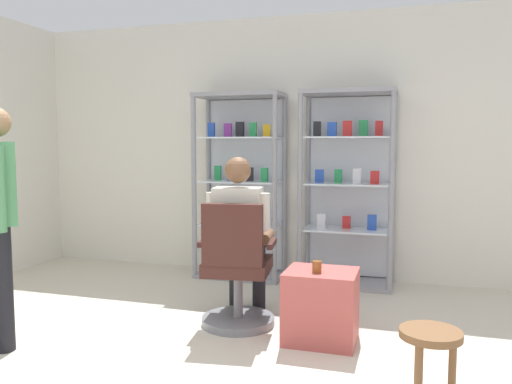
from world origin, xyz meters
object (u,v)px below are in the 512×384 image
at_px(seated_shopkeeper, 241,231).
at_px(tea_glass, 317,267).
at_px(storage_crate, 321,306).
at_px(display_cabinet_left, 242,184).
at_px(wooden_stool, 430,346).
at_px(display_cabinet_right, 348,187).
at_px(office_chair, 237,276).

height_order(seated_shopkeeper, tea_glass, seated_shopkeeper).
bearing_deg(storage_crate, display_cabinet_left, 125.15).
bearing_deg(wooden_stool, storage_crate, 132.35).
relative_size(display_cabinet_right, wooden_stool, 4.44).
xyz_separation_m(office_chair, wooden_stool, (1.36, -0.86, -0.05)).
bearing_deg(seated_shopkeeper, display_cabinet_right, 63.08).
bearing_deg(display_cabinet_right, storage_crate, -89.67).
bearing_deg(storage_crate, wooden_stool, -47.65).
height_order(office_chair, storage_crate, office_chair).
height_order(seated_shopkeeper, storage_crate, seated_shopkeeper).
xyz_separation_m(display_cabinet_left, storage_crate, (1.11, -1.58, -0.71)).
relative_size(display_cabinet_left, display_cabinet_right, 1.00).
xyz_separation_m(display_cabinet_left, seated_shopkeeper, (0.43, -1.32, -0.25)).
bearing_deg(tea_glass, display_cabinet_right, 89.55).
bearing_deg(tea_glass, wooden_stool, -44.56).
distance_m(display_cabinet_left, wooden_stool, 3.03).
xyz_separation_m(seated_shopkeeper, storage_crate, (0.68, -0.26, -0.46)).
xyz_separation_m(office_chair, tea_glass, (0.64, -0.15, 0.15)).
distance_m(storage_crate, tea_glass, 0.30).
xyz_separation_m(storage_crate, tea_glass, (-0.02, -0.06, 0.29)).
distance_m(display_cabinet_left, tea_glass, 2.01).
distance_m(tea_glass, wooden_stool, 1.03).
xyz_separation_m(display_cabinet_right, wooden_stool, (0.71, -2.34, -0.63)).
distance_m(display_cabinet_right, office_chair, 1.72).
height_order(display_cabinet_left, display_cabinet_right, same).
xyz_separation_m(seated_shopkeeper, wooden_stool, (1.38, -1.02, -0.37)).
bearing_deg(seated_shopkeeper, office_chair, -82.27).
bearing_deg(display_cabinet_left, office_chair, -73.00).
xyz_separation_m(office_chair, seated_shopkeeper, (-0.02, 0.16, 0.32)).
relative_size(display_cabinet_left, wooden_stool, 4.44).
distance_m(office_chair, seated_shopkeeper, 0.36).
relative_size(office_chair, storage_crate, 1.90).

